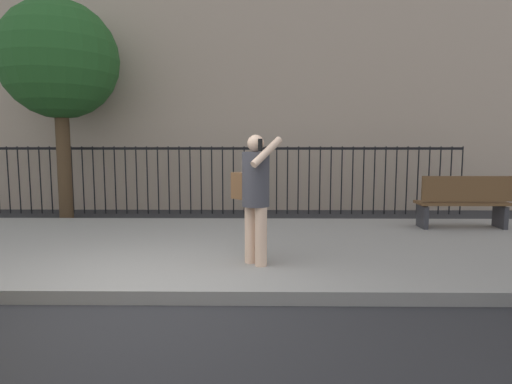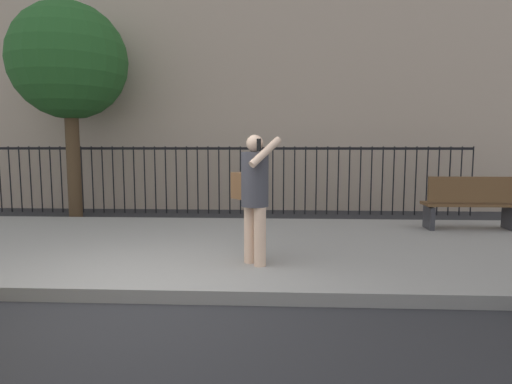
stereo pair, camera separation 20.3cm
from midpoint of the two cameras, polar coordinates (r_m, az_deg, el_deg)
name	(u,v)px [view 2 (the right image)]	position (r m, az deg, el deg)	size (l,w,h in m)	color
ground_plane	(132,304)	(4.82, -14.77, -14.03)	(60.00, 60.00, 0.00)	#28282B
sidewalk	(179,247)	(6.84, -9.20, -7.14)	(28.00, 4.40, 0.15)	gray
iron_fence	(214,171)	(10.32, -5.04, 2.78)	(12.03, 0.04, 1.60)	black
pedestrian_on_phone	(253,190)	(5.39, 0.74, 0.26)	(0.67, 0.69, 1.62)	beige
street_bench	(472,202)	(8.52, 27.11, -1.16)	(1.60, 0.45, 0.95)	brown
street_tree_near	(69,62)	(10.71, -22.86, 15.42)	(2.53, 2.53, 4.73)	#4C3823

